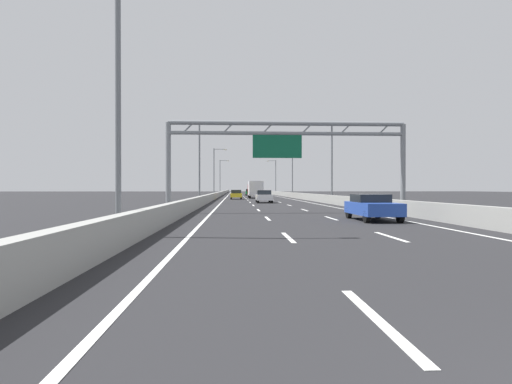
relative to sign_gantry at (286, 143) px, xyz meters
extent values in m
plane|color=#262628|center=(0.09, 73.04, -4.86)|extent=(260.00, 260.00, 0.00)
cube|color=white|center=(-1.71, -23.46, -4.85)|extent=(0.16, 3.00, 0.01)
cube|color=white|center=(-1.71, -14.46, -4.85)|extent=(0.16, 3.00, 0.01)
cube|color=white|center=(-1.71, -5.46, -4.85)|extent=(0.16, 3.00, 0.01)
cube|color=white|center=(-1.71, 3.54, -4.85)|extent=(0.16, 3.00, 0.01)
cube|color=white|center=(-1.71, 12.54, -4.85)|extent=(0.16, 3.00, 0.01)
cube|color=white|center=(-1.71, 21.54, -4.85)|extent=(0.16, 3.00, 0.01)
cube|color=white|center=(-1.71, 30.54, -4.85)|extent=(0.16, 3.00, 0.01)
cube|color=white|center=(-1.71, 39.54, -4.85)|extent=(0.16, 3.00, 0.01)
cube|color=white|center=(-1.71, 48.54, -4.85)|extent=(0.16, 3.00, 0.01)
cube|color=white|center=(-1.71, 57.54, -4.85)|extent=(0.16, 3.00, 0.01)
cube|color=white|center=(-1.71, 66.54, -4.85)|extent=(0.16, 3.00, 0.01)
cube|color=white|center=(-1.71, 75.54, -4.85)|extent=(0.16, 3.00, 0.01)
cube|color=white|center=(-1.71, 84.54, -4.85)|extent=(0.16, 3.00, 0.01)
cube|color=white|center=(-1.71, 93.54, -4.85)|extent=(0.16, 3.00, 0.01)
cube|color=white|center=(-1.71, 102.54, -4.85)|extent=(0.16, 3.00, 0.01)
cube|color=white|center=(-1.71, 111.54, -4.85)|extent=(0.16, 3.00, 0.01)
cube|color=white|center=(-1.71, 120.54, -4.85)|extent=(0.16, 3.00, 0.01)
cube|color=white|center=(-1.71, 129.54, -4.85)|extent=(0.16, 3.00, 0.01)
cube|color=white|center=(1.89, -14.46, -4.85)|extent=(0.16, 3.00, 0.01)
cube|color=white|center=(1.89, -5.46, -4.85)|extent=(0.16, 3.00, 0.01)
cube|color=white|center=(1.89, 3.54, -4.85)|extent=(0.16, 3.00, 0.01)
cube|color=white|center=(1.89, 12.54, -4.85)|extent=(0.16, 3.00, 0.01)
cube|color=white|center=(1.89, 21.54, -4.85)|extent=(0.16, 3.00, 0.01)
cube|color=white|center=(1.89, 30.54, -4.85)|extent=(0.16, 3.00, 0.01)
cube|color=white|center=(1.89, 39.54, -4.85)|extent=(0.16, 3.00, 0.01)
cube|color=white|center=(1.89, 48.54, -4.85)|extent=(0.16, 3.00, 0.01)
cube|color=white|center=(1.89, 57.54, -4.85)|extent=(0.16, 3.00, 0.01)
cube|color=white|center=(1.89, 66.54, -4.85)|extent=(0.16, 3.00, 0.01)
cube|color=white|center=(1.89, 75.54, -4.85)|extent=(0.16, 3.00, 0.01)
cube|color=white|center=(1.89, 84.54, -4.85)|extent=(0.16, 3.00, 0.01)
cube|color=white|center=(1.89, 93.54, -4.85)|extent=(0.16, 3.00, 0.01)
cube|color=white|center=(1.89, 102.54, -4.85)|extent=(0.16, 3.00, 0.01)
cube|color=white|center=(1.89, 111.54, -4.85)|extent=(0.16, 3.00, 0.01)
cube|color=white|center=(1.89, 120.54, -4.85)|extent=(0.16, 3.00, 0.01)
cube|color=white|center=(1.89, 129.54, -4.85)|extent=(0.16, 3.00, 0.01)
cube|color=white|center=(-5.16, 61.04, -4.85)|extent=(0.16, 176.00, 0.01)
cube|color=white|center=(5.34, 61.04, -4.85)|extent=(0.16, 176.00, 0.01)
cube|color=#9E9E99|center=(-6.81, 83.04, -4.38)|extent=(0.45, 220.00, 0.95)
cube|color=#9E9E99|center=(6.99, 83.04, -4.38)|extent=(0.45, 220.00, 0.95)
cylinder|color=gray|center=(-8.08, 0.00, -1.76)|extent=(0.36, 0.36, 6.20)
cylinder|color=gray|center=(8.26, 0.00, -1.76)|extent=(0.36, 0.36, 6.20)
cylinder|color=gray|center=(0.09, 0.00, 1.34)|extent=(16.35, 0.32, 0.32)
cylinder|color=gray|center=(0.09, 0.00, 0.64)|extent=(16.35, 0.26, 0.26)
cylinder|color=gray|center=(-6.72, 0.00, 0.99)|extent=(0.74, 0.10, 0.74)
cylinder|color=gray|center=(-4.00, 0.00, 0.99)|extent=(0.74, 0.10, 0.74)
cylinder|color=gray|center=(-1.27, 0.00, 0.99)|extent=(0.74, 0.10, 0.74)
cylinder|color=gray|center=(1.45, 0.00, 0.99)|extent=(0.74, 0.10, 0.74)
cylinder|color=gray|center=(4.18, 0.00, 0.99)|extent=(0.74, 0.10, 0.74)
cylinder|color=gray|center=(6.90, 0.00, 0.99)|extent=(0.74, 0.10, 0.74)
cube|color=#0F5B3D|center=(-0.61, 0.00, -0.26)|extent=(3.40, 0.12, 1.60)
cylinder|color=slate|center=(-7.61, -13.95, -0.11)|extent=(0.20, 0.20, 9.50)
cylinder|color=slate|center=(-7.61, 19.49, -0.11)|extent=(0.20, 0.20, 9.50)
cylinder|color=slate|center=(-6.51, 19.49, 4.49)|extent=(2.20, 0.12, 0.12)
cube|color=#F2EAC6|center=(-5.41, 19.49, 4.39)|extent=(0.56, 0.28, 0.20)
cylinder|color=slate|center=(7.79, 19.49, -0.11)|extent=(0.20, 0.20, 9.50)
cylinder|color=slate|center=(6.69, 19.49, 4.49)|extent=(2.20, 0.12, 0.12)
cube|color=#F2EAC6|center=(5.59, 19.49, 4.39)|extent=(0.56, 0.28, 0.20)
cylinder|color=slate|center=(-7.61, 52.93, -0.11)|extent=(0.20, 0.20, 9.50)
cylinder|color=slate|center=(-6.51, 52.93, 4.49)|extent=(2.20, 0.12, 0.12)
cube|color=#F2EAC6|center=(-5.41, 52.93, 4.39)|extent=(0.56, 0.28, 0.20)
cylinder|color=slate|center=(7.79, 52.93, -0.11)|extent=(0.20, 0.20, 9.50)
cylinder|color=slate|center=(6.69, 52.93, 4.49)|extent=(2.20, 0.12, 0.12)
cube|color=#F2EAC6|center=(5.59, 52.93, 4.39)|extent=(0.56, 0.28, 0.20)
cylinder|color=slate|center=(-7.61, 86.37, -0.11)|extent=(0.20, 0.20, 9.50)
cylinder|color=slate|center=(-6.51, 86.37, 4.49)|extent=(2.20, 0.12, 0.12)
cube|color=#F2EAC6|center=(-5.41, 86.37, 4.39)|extent=(0.56, 0.28, 0.20)
cylinder|color=slate|center=(7.79, 86.37, -0.11)|extent=(0.20, 0.20, 9.50)
cylinder|color=slate|center=(6.69, 86.37, 4.49)|extent=(2.20, 0.12, 0.12)
cube|color=#F2EAC6|center=(5.59, 86.37, 4.39)|extent=(0.56, 0.28, 0.20)
cube|color=#2347AD|center=(3.74, -7.05, -4.22)|extent=(1.89, 4.30, 0.64)
cube|color=black|center=(3.74, -6.65, -3.69)|extent=(1.67, 1.97, 0.42)
cylinder|color=black|center=(2.90, -5.45, -4.54)|extent=(0.22, 0.64, 0.64)
cylinder|color=black|center=(4.57, -5.45, -4.54)|extent=(0.22, 0.64, 0.64)
cylinder|color=black|center=(2.90, -8.66, -4.54)|extent=(0.22, 0.64, 0.64)
cylinder|color=black|center=(4.57, -8.66, -4.54)|extent=(0.22, 0.64, 0.64)
cube|color=#1E7A38|center=(-0.03, 70.82, -4.20)|extent=(1.89, 4.55, 0.68)
cube|color=black|center=(-0.03, 70.67, -3.59)|extent=(1.66, 2.18, 0.54)
cylinder|color=black|center=(-0.87, 72.55, -4.54)|extent=(0.22, 0.64, 0.64)
cylinder|color=black|center=(0.80, 72.55, -4.54)|extent=(0.22, 0.64, 0.64)
cylinder|color=black|center=(-0.87, 69.10, -4.54)|extent=(0.22, 0.64, 0.64)
cylinder|color=black|center=(0.80, 69.10, -4.54)|extent=(0.22, 0.64, 0.64)
cube|color=yellow|center=(-3.34, 36.51, -4.24)|extent=(1.77, 4.31, 0.60)
cube|color=black|center=(-3.34, 36.07, -3.67)|extent=(1.55, 1.93, 0.53)
cylinder|color=black|center=(-4.11, 38.11, -4.54)|extent=(0.22, 0.64, 0.64)
cylinder|color=black|center=(-2.56, 38.11, -4.54)|extent=(0.22, 0.64, 0.64)
cylinder|color=black|center=(-4.11, 34.90, -4.54)|extent=(0.22, 0.64, 0.64)
cylinder|color=black|center=(-2.56, 34.90, -4.54)|extent=(0.22, 0.64, 0.64)
cube|color=silver|center=(-0.11, 20.13, -4.21)|extent=(1.81, 4.27, 0.65)
cube|color=black|center=(-0.11, 20.24, -3.63)|extent=(1.59, 1.86, 0.51)
cylinder|color=black|center=(-0.91, 21.71, -4.54)|extent=(0.22, 0.64, 0.64)
cylinder|color=black|center=(0.68, 21.71, -4.54)|extent=(0.22, 0.64, 0.64)
cylinder|color=black|center=(-0.91, 18.54, -4.54)|extent=(0.22, 0.64, 0.64)
cylinder|color=black|center=(0.68, 18.54, -4.54)|extent=(0.22, 0.64, 0.64)
cube|color=#B21E19|center=(0.02, 47.12, -3.40)|extent=(2.36, 2.46, 1.95)
cube|color=silver|center=(0.02, 42.62, -3.16)|extent=(2.36, 6.14, 2.44)
cylinder|color=black|center=(-1.03, 47.46, -4.38)|extent=(0.28, 0.96, 0.96)
cylinder|color=black|center=(1.06, 47.46, -4.38)|extent=(0.28, 0.96, 0.96)
cylinder|color=black|center=(-1.03, 40.95, -4.38)|extent=(0.28, 0.96, 0.96)
cylinder|color=black|center=(1.06, 40.95, -4.38)|extent=(0.28, 0.96, 0.96)
camera|label=1|loc=(-3.55, -28.72, -3.16)|focal=29.27mm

